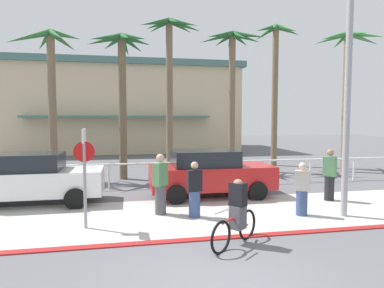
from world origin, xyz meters
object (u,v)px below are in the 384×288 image
at_px(palm_tree_2, 121,66).
at_px(palm_tree_6, 347,65).
at_px(palm_tree_4, 232,62).
at_px(palm_tree_1, 50,70).
at_px(cyclist_red_0, 237,214).
at_px(streetlight_curb, 354,65).
at_px(palm_tree_5, 275,67).
at_px(car_red_2, 210,173).
at_px(palm_tree_3, 170,54).
at_px(pedestrian_1, 160,186).
at_px(pedestrian_3, 195,192).
at_px(pedestrian_0, 302,192).
at_px(stop_sign_bike_lane, 84,164).
at_px(car_white_1, 32,178).
at_px(pedestrian_2, 330,177).

relative_size(palm_tree_2, palm_tree_6, 0.91).
bearing_deg(palm_tree_4, palm_tree_1, -172.91).
distance_m(palm_tree_2, cyclist_red_0, 10.49).
bearing_deg(streetlight_curb, palm_tree_1, 138.37).
bearing_deg(palm_tree_5, car_red_2, -128.50).
xyz_separation_m(palm_tree_3, palm_tree_4, (3.34, -0.51, -0.43)).
relative_size(palm_tree_1, pedestrian_1, 3.85).
distance_m(cyclist_red_0, pedestrian_3, 2.28).
relative_size(palm_tree_1, pedestrian_0, 4.44).
bearing_deg(stop_sign_bike_lane, car_red_2, 35.85).
bearing_deg(stop_sign_bike_lane, palm_tree_5, 46.14).
bearing_deg(palm_tree_3, car_red_2, -85.22).
relative_size(palm_tree_4, cyclist_red_0, 5.04).
height_order(palm_tree_5, pedestrian_3, palm_tree_5).
xyz_separation_m(palm_tree_5, pedestrian_1, (-7.88, -9.38, -5.09)).
bearing_deg(stop_sign_bike_lane, streetlight_curb, -4.23).
xyz_separation_m(stop_sign_bike_lane, palm_tree_1, (-2.30, 7.89, 3.39)).
bearing_deg(palm_tree_1, pedestrian_1, -58.29).
bearing_deg(palm_tree_6, cyclist_red_0, -135.14).
bearing_deg(stop_sign_bike_lane, pedestrian_1, 24.37).
height_order(stop_sign_bike_lane, palm_tree_1, palm_tree_1).
xyz_separation_m(palm_tree_1, pedestrian_1, (4.31, -6.98, -4.23)).
bearing_deg(car_red_2, streetlight_curb, -47.23).
bearing_deg(cyclist_red_0, streetlight_curb, 18.69).
bearing_deg(pedestrian_1, palm_tree_4, 59.48).
distance_m(palm_tree_6, pedestrian_3, 12.79).
distance_m(streetlight_curb, pedestrian_3, 5.61).
bearing_deg(car_red_2, cyclist_red_0, -96.98).
bearing_deg(palm_tree_5, car_white_1, -148.28).
height_order(palm_tree_1, palm_tree_3, palm_tree_3).
relative_size(palm_tree_5, pedestrian_1, 4.70).
distance_m(cyclist_red_0, pedestrian_2, 5.52).
relative_size(palm_tree_1, palm_tree_3, 0.84).
distance_m(palm_tree_4, palm_tree_6, 6.02).
bearing_deg(palm_tree_4, palm_tree_6, -16.87).
xyz_separation_m(streetlight_curb, pedestrian_0, (-1.16, 0.53, -3.56)).
xyz_separation_m(pedestrian_1, pedestrian_2, (5.86, 0.57, -0.00)).
distance_m(palm_tree_1, cyclist_red_0, 12.07).
bearing_deg(cyclist_red_0, pedestrian_0, 34.85).
bearing_deg(pedestrian_0, palm_tree_3, 105.05).
relative_size(palm_tree_6, pedestrian_2, 4.14).
height_order(palm_tree_3, pedestrian_1, palm_tree_3).
relative_size(car_red_2, cyclist_red_0, 2.93).
height_order(cyclist_red_0, pedestrian_0, pedestrian_0).
distance_m(car_white_1, car_red_2, 6.00).
bearing_deg(pedestrian_0, palm_tree_6, 48.07).
xyz_separation_m(car_white_1, pedestrian_3, (4.93, -2.52, -0.13)).
bearing_deg(palm_tree_3, palm_tree_1, -164.09).
bearing_deg(cyclist_red_0, pedestrian_2, 36.48).
bearing_deg(palm_tree_3, palm_tree_2, -138.95).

